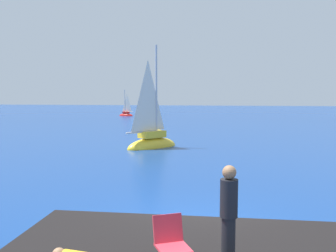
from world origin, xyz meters
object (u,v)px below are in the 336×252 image
person_standing (229,213)px  beach_chair (171,240)px  sailboat_far (126,114)px  sailboat_near (152,142)px

person_standing → beach_chair: person_standing is taller
sailboat_far → beach_chair: bearing=119.8°
sailboat_far → person_standing: bearing=120.9°
sailboat_far → beach_chair: 47.58m
person_standing → beach_chair: (-0.90, -0.15, -0.42)m
sailboat_near → sailboat_far: size_ratio=1.75×
beach_chair → person_standing: bearing=74.1°
beach_chair → sailboat_near: bearing=165.3°
person_standing → beach_chair: size_ratio=2.03×
sailboat_far → person_standing: sailboat_far is taller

